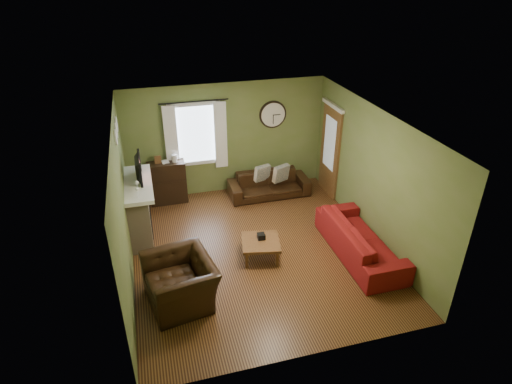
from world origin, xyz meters
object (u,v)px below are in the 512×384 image
object	(u,v)px
sofa_red	(360,239)
coffee_table	(261,249)
sofa_brown	(269,184)
bookshelf	(168,183)
armchair	(181,281)

from	to	relation	value
sofa_red	coffee_table	world-z (taller)	sofa_red
sofa_brown	coffee_table	bearing A→B (deg)	-110.49
coffee_table	bookshelf	bearing A→B (deg)	119.29
sofa_red	armchair	size ratio (longest dim) A/B	1.92
bookshelf	sofa_red	bearing A→B (deg)	-42.30
sofa_red	coffee_table	xyz separation A→B (m)	(-1.82, 0.39, -0.14)
bookshelf	sofa_brown	world-z (taller)	bookshelf
sofa_red	coffee_table	distance (m)	1.87
sofa_brown	coffee_table	xyz separation A→B (m)	(-0.86, -2.29, -0.09)
bookshelf	sofa_brown	size ratio (longest dim) A/B	0.52
sofa_brown	sofa_red	world-z (taller)	sofa_red
sofa_red	armchair	xyz separation A→B (m)	(-3.38, -0.36, 0.05)
sofa_red	bookshelf	bearing A→B (deg)	47.70
coffee_table	armchair	bearing A→B (deg)	-154.14
sofa_brown	armchair	xyz separation A→B (m)	(-2.41, -3.05, 0.11)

